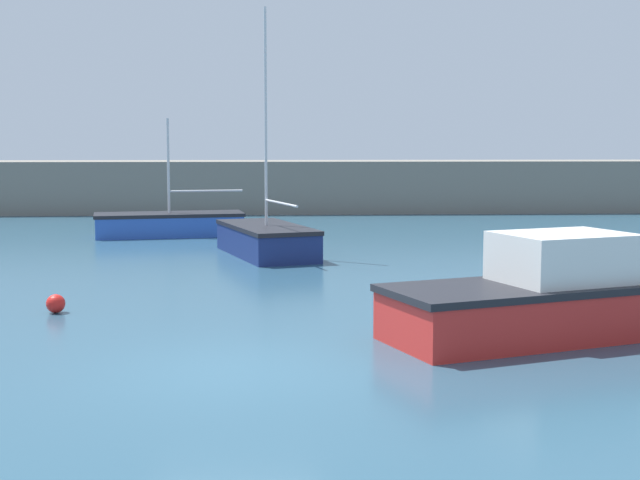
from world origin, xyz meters
name	(u,v)px	position (x,y,z in m)	size (l,w,h in m)	color
ground_plane	(234,376)	(0.00, 0.00, -0.10)	(120.00, 120.00, 0.20)	#284C60
harbor_breakwater	(261,186)	(0.00, 29.35, 1.20)	(49.79, 3.94, 2.40)	slate
motorboat_grey_hull	(548,298)	(5.23, 1.93, 0.67)	(5.86, 3.77, 1.76)	red
sailboat_tall_mast	(266,240)	(0.37, 13.02, 0.47)	(3.15, 5.15, 7.10)	navy
sailboat_short_mast	(169,224)	(-3.07, 18.59, 0.42)	(5.37, 2.66, 4.11)	#2D56B7
mooring_buoy_red	(56,304)	(-3.64, 4.49, 0.18)	(0.37, 0.37, 0.37)	red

